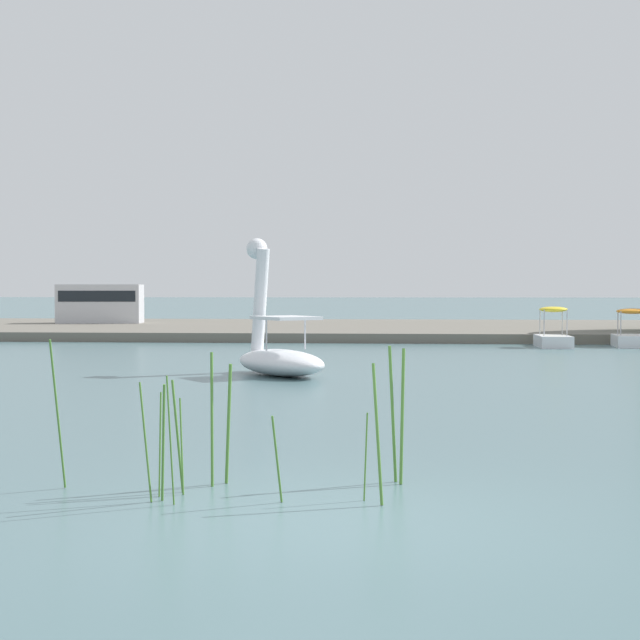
% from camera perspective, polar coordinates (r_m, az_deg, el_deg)
% --- Properties ---
extents(ground_plane, '(516.22, 516.22, 0.00)m').
position_cam_1_polar(ground_plane, '(8.79, 0.33, -11.85)').
color(ground_plane, slate).
extents(shore_bank_far, '(124.83, 18.22, 0.38)m').
position_cam_1_polar(shore_bank_far, '(46.25, 4.03, -0.54)').
color(shore_bank_far, '#6B665B').
rests_on(shore_bank_far, ground_plane).
extents(swan_boat, '(3.13, 3.47, 3.38)m').
position_cam_1_polar(swan_boat, '(23.28, -2.51, -1.82)').
color(swan_boat, white).
rests_on(swan_boat, ground_plane).
extents(pedal_boat_yellow, '(1.13, 2.23, 1.47)m').
position_cam_1_polar(pedal_boat_yellow, '(35.73, 13.71, -0.88)').
color(pedal_boat_yellow, white).
rests_on(pedal_boat_yellow, ground_plane).
extents(pedal_boat_orange, '(1.41, 2.06, 1.40)m').
position_cam_1_polar(pedal_boat_orange, '(36.68, 18.10, -0.91)').
color(pedal_boat_orange, white).
rests_on(pedal_boat_orange, ground_plane).
extents(parked_van, '(4.39, 2.29, 1.98)m').
position_cam_1_polar(parked_van, '(50.33, -12.95, 1.04)').
color(parked_van, silver).
rests_on(parked_van, shore_bank_far).
extents(reed_clump_foreground, '(3.62, 1.44, 1.57)m').
position_cam_1_polar(reed_clump_foreground, '(9.93, -3.14, -6.40)').
color(reed_clump_foreground, '#4C7F33').
rests_on(reed_clump_foreground, ground_plane).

